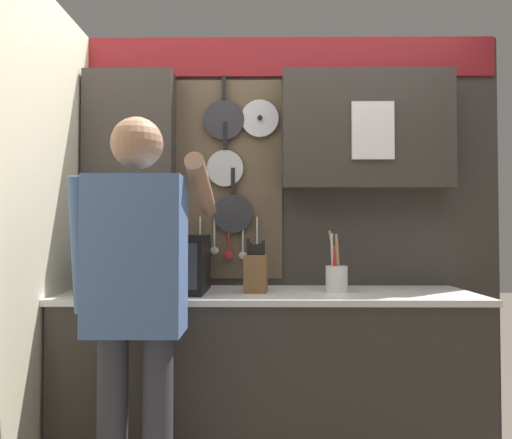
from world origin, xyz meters
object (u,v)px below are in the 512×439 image
object	(u,v)px
microwave	(154,263)
utensil_crock	(336,277)
knife_block	(256,272)
person	(137,288)

from	to	relation	value
microwave	utensil_crock	world-z (taller)	utensil_crock
knife_block	microwave	bearing A→B (deg)	-179.96
person	knife_block	bearing A→B (deg)	45.21
microwave	person	size ratio (longest dim) A/B	0.31
knife_block	utensil_crock	distance (m)	0.41
utensil_crock	person	world-z (taller)	person
knife_block	person	world-z (taller)	person
utensil_crock	knife_block	bearing A→B (deg)	-179.75
utensil_crock	person	bearing A→B (deg)	-151.44
utensil_crock	person	distance (m)	1.01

